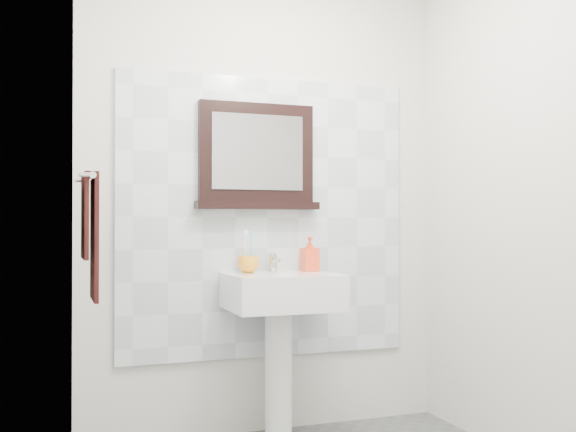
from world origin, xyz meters
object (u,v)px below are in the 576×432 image
Objects in this scene: soap_dispenser at (310,254)px; hand_towel at (91,226)px; pedestal_sink at (281,310)px; toothbrush_cup at (248,264)px; framed_mirror at (257,159)px.

soap_dispenser is 0.33× the size of hand_towel.
hand_towel is at bearing -166.30° from soap_dispenser.
pedestal_sink is at bearing -153.83° from soap_dispenser.
toothbrush_cup is 0.20× the size of hand_towel.
toothbrush_cup is at bearing 178.44° from soap_dispenser.
framed_mirror is at bearing 49.63° from toothbrush_cup.
framed_mirror is 1.21× the size of hand_towel.
soap_dispenser is 1.20m from hand_towel.
soap_dispenser is at bearing 15.33° from hand_towel.
hand_towel reaches higher than toothbrush_cup.
framed_mirror is at bearing 24.41° from hand_towel.
pedestal_sink is 0.81m from framed_mirror.
toothbrush_cup is 0.89m from hand_towel.
hand_towel reaches higher than pedestal_sink.
framed_mirror reaches higher than toothbrush_cup.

